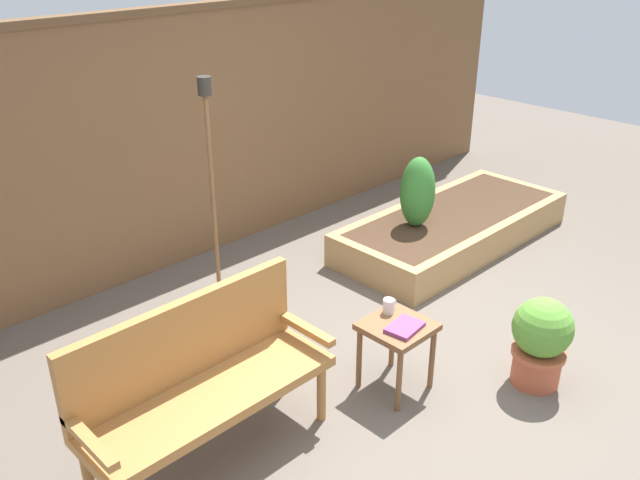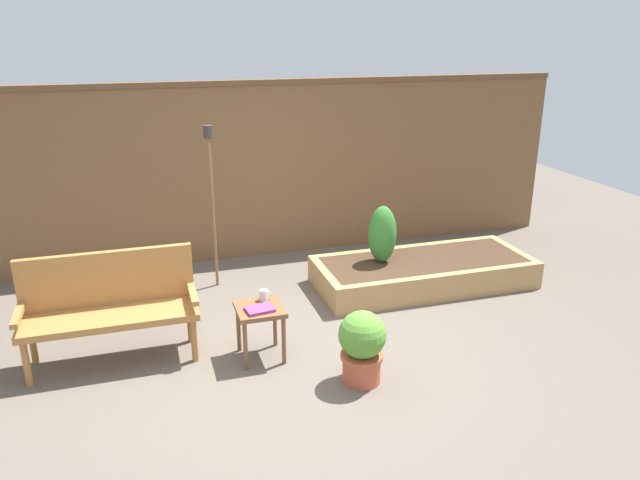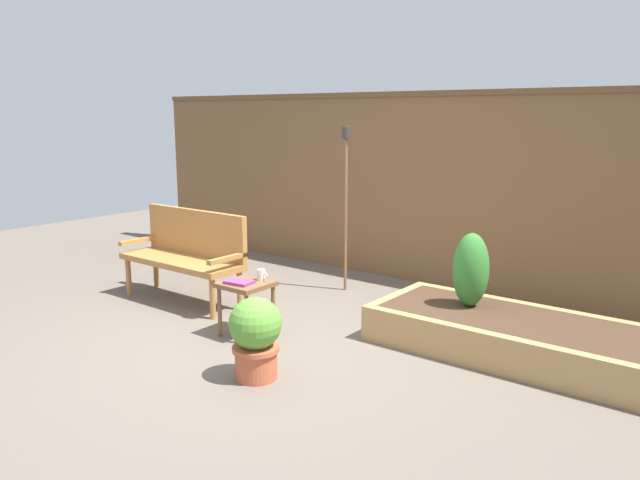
{
  "view_description": "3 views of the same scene",
  "coord_description": "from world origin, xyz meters",
  "px_view_note": "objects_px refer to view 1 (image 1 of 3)",
  "views": [
    {
      "loc": [
        -3.13,
        -2.13,
        2.77
      ],
      "look_at": [
        -0.01,
        1.05,
        0.64
      ],
      "focal_mm": 37.84,
      "sensor_mm": 36.0,
      "label": 1
    },
    {
      "loc": [
        -1.17,
        -4.51,
        2.73
      ],
      "look_at": [
        0.54,
        1.03,
        0.68
      ],
      "focal_mm": 33.83,
      "sensor_mm": 36.0,
      "label": 2
    },
    {
      "loc": [
        3.42,
        -3.63,
        1.92
      ],
      "look_at": [
        -0.19,
        1.0,
        0.72
      ],
      "focal_mm": 34.84,
      "sensor_mm": 36.0,
      "label": 3
    }
  ],
  "objects_px": {
    "cup_on_table": "(389,306)",
    "book_on_table": "(405,327)",
    "shrub_near_bench": "(418,192)",
    "potted_boxwood": "(541,339)",
    "side_table": "(397,335)",
    "garden_bench": "(199,372)",
    "tiki_torch": "(210,155)"
  },
  "relations": [
    {
      "from": "cup_on_table",
      "to": "book_on_table",
      "type": "distance_m",
      "value": 0.21
    },
    {
      "from": "shrub_near_bench",
      "to": "potted_boxwood",
      "type": "bearing_deg",
      "value": -117.29
    },
    {
      "from": "book_on_table",
      "to": "potted_boxwood",
      "type": "xyz_separation_m",
      "value": [
        0.71,
        -0.55,
        -0.16
      ]
    },
    {
      "from": "potted_boxwood",
      "to": "shrub_near_bench",
      "type": "bearing_deg",
      "value": 62.71
    },
    {
      "from": "book_on_table",
      "to": "cup_on_table",
      "type": "bearing_deg",
      "value": 60.24
    },
    {
      "from": "side_table",
      "to": "shrub_near_bench",
      "type": "xyz_separation_m",
      "value": [
        1.58,
        1.1,
        0.22
      ]
    },
    {
      "from": "book_on_table",
      "to": "shrub_near_bench",
      "type": "xyz_separation_m",
      "value": [
        1.6,
        1.16,
        0.12
      ]
    },
    {
      "from": "garden_bench",
      "to": "potted_boxwood",
      "type": "xyz_separation_m",
      "value": [
        1.92,
        -1.0,
        -0.21
      ]
    },
    {
      "from": "garden_bench",
      "to": "book_on_table",
      "type": "bearing_deg",
      "value": -20.61
    },
    {
      "from": "garden_bench",
      "to": "tiki_torch",
      "type": "relative_size",
      "value": 0.81
    },
    {
      "from": "garden_bench",
      "to": "potted_boxwood",
      "type": "height_order",
      "value": "garden_bench"
    },
    {
      "from": "book_on_table",
      "to": "tiki_torch",
      "type": "height_order",
      "value": "tiki_torch"
    },
    {
      "from": "side_table",
      "to": "garden_bench",
      "type": "bearing_deg",
      "value": 162.41
    },
    {
      "from": "cup_on_table",
      "to": "potted_boxwood",
      "type": "distance_m",
      "value": 1.0
    },
    {
      "from": "side_table",
      "to": "cup_on_table",
      "type": "relative_size",
      "value": 4.28
    },
    {
      "from": "garden_bench",
      "to": "cup_on_table",
      "type": "height_order",
      "value": "garden_bench"
    },
    {
      "from": "potted_boxwood",
      "to": "garden_bench",
      "type": "bearing_deg",
      "value": 152.44
    },
    {
      "from": "shrub_near_bench",
      "to": "garden_bench",
      "type": "bearing_deg",
      "value": -165.77
    },
    {
      "from": "side_table",
      "to": "potted_boxwood",
      "type": "distance_m",
      "value": 0.93
    },
    {
      "from": "cup_on_table",
      "to": "book_on_table",
      "type": "xyz_separation_m",
      "value": [
        -0.08,
        -0.2,
        -0.04
      ]
    },
    {
      "from": "side_table",
      "to": "potted_boxwood",
      "type": "relative_size",
      "value": 0.78
    },
    {
      "from": "side_table",
      "to": "shrub_near_bench",
      "type": "bearing_deg",
      "value": 34.71
    },
    {
      "from": "side_table",
      "to": "shrub_near_bench",
      "type": "relative_size",
      "value": 0.76
    },
    {
      "from": "tiki_torch",
      "to": "side_table",
      "type": "bearing_deg",
      "value": -85.09
    },
    {
      "from": "book_on_table",
      "to": "potted_boxwood",
      "type": "relative_size",
      "value": 0.37
    },
    {
      "from": "cup_on_table",
      "to": "tiki_torch",
      "type": "relative_size",
      "value": 0.06
    },
    {
      "from": "book_on_table",
      "to": "shrub_near_bench",
      "type": "bearing_deg",
      "value": 28.33
    },
    {
      "from": "garden_bench",
      "to": "cup_on_table",
      "type": "relative_size",
      "value": 12.84
    },
    {
      "from": "garden_bench",
      "to": "book_on_table",
      "type": "xyz_separation_m",
      "value": [
        1.21,
        -0.45,
        -0.05
      ]
    },
    {
      "from": "potted_boxwood",
      "to": "book_on_table",
      "type": "bearing_deg",
      "value": 142.46
    },
    {
      "from": "cup_on_table",
      "to": "shrub_near_bench",
      "type": "xyz_separation_m",
      "value": [
        1.52,
        0.97,
        0.09
      ]
    },
    {
      "from": "garden_bench",
      "to": "cup_on_table",
      "type": "bearing_deg",
      "value": -11.36
    }
  ]
}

